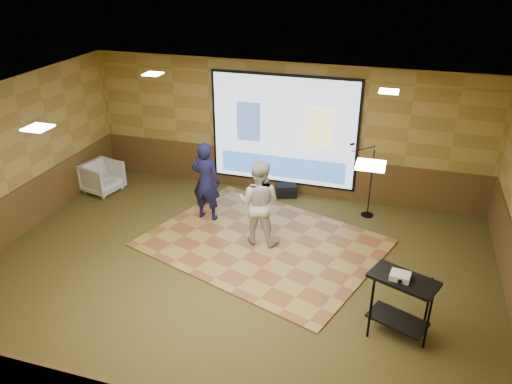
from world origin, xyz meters
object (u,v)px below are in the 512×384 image
(projector_screen, at_px, (283,132))
(projector, at_px, (400,276))
(av_table, at_px, (401,295))
(mic_stand, at_px, (367,194))
(player_right, at_px, (259,203))
(duffel_bag, at_px, (286,190))
(banquet_chair, at_px, (102,177))
(dance_floor, at_px, (263,243))
(player_left, at_px, (206,181))

(projector_screen, xyz_separation_m, projector, (2.73, -4.14, -0.45))
(projector_screen, distance_m, av_table, 5.03)
(av_table, distance_m, mic_stand, 3.64)
(player_right, bearing_deg, duffel_bag, -89.17)
(banquet_chair, distance_m, duffel_bag, 4.27)
(projector, bearing_deg, projector_screen, 131.27)
(av_table, bearing_deg, dance_floor, 144.94)
(player_left, xyz_separation_m, mic_stand, (3.15, 1.12, -0.37))
(av_table, bearing_deg, projector, -151.32)
(av_table, relative_size, projector, 3.63)
(player_right, distance_m, projector, 3.22)
(banquet_chair, relative_size, duffel_bag, 1.71)
(projector, height_order, mic_stand, mic_stand)
(player_left, distance_m, projector, 4.62)
(projector_screen, bearing_deg, av_table, -55.93)
(banquet_chair, bearing_deg, dance_floor, -91.37)
(projector_screen, distance_m, player_left, 2.15)
(duffel_bag, bearing_deg, projector_screen, 128.15)
(av_table, distance_m, duffel_bag, 4.76)
(player_left, distance_m, banquet_chair, 2.91)
(player_right, xyz_separation_m, mic_stand, (1.85, 1.70, -0.37))
(av_table, distance_m, projector, 0.34)
(player_left, xyz_separation_m, av_table, (3.97, -2.42, -0.17))
(av_table, bearing_deg, banquet_chair, 156.61)
(player_left, height_order, player_right, player_left)
(player_right, height_order, mic_stand, player_right)
(projector_screen, distance_m, player_right, 2.36)
(av_table, bearing_deg, projector_screen, 124.07)
(projector_screen, height_order, dance_floor, projector_screen)
(dance_floor, height_order, mic_stand, mic_stand)
(player_left, xyz_separation_m, duffel_bag, (1.33, 1.51, -0.72))
(player_right, height_order, projector, player_right)
(projector_screen, relative_size, dance_floor, 0.79)
(av_table, height_order, banquet_chair, av_table)
(player_right, distance_m, duffel_bag, 2.21)
(dance_floor, height_order, projector, projector)
(player_left, height_order, mic_stand, player_left)
(mic_stand, relative_size, duffel_bag, 3.51)
(player_right, distance_m, av_table, 3.25)
(projector_screen, relative_size, mic_stand, 2.06)
(projector_screen, relative_size, av_table, 3.37)
(projector_screen, distance_m, projector, 4.98)
(banquet_chair, bearing_deg, av_table, -99.77)
(player_right, relative_size, projector, 6.15)
(dance_floor, height_order, player_left, player_left)
(projector, relative_size, banquet_chair, 0.35)
(projector_screen, xyz_separation_m, av_table, (2.78, -4.11, -0.78))
(dance_floor, relative_size, duffel_bag, 9.15)
(projector_screen, distance_m, mic_stand, 2.27)
(player_left, xyz_separation_m, projector, (3.91, -2.45, 0.16))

